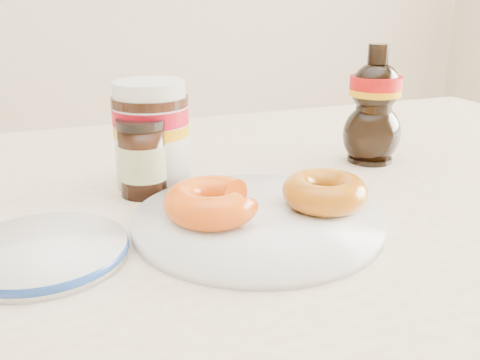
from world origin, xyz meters
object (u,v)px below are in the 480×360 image
object	(u,v)px
donut_whole	(325,192)
syrup_bottle	(374,104)
dining_table	(245,264)
donut_bitten	(211,202)
blue_rim_saucer	(43,251)
dark_jar	(143,158)
plate	(257,220)
nutella_jar	(151,130)

from	to	relation	value
donut_whole	syrup_bottle	xyz separation A→B (m)	(0.16, 0.16, 0.05)
dining_table	syrup_bottle	bearing A→B (deg)	20.18
donut_bitten	blue_rim_saucer	xyz separation A→B (m)	(-0.17, -0.01, -0.02)
donut_bitten	donut_whole	distance (m)	0.12
donut_bitten	dark_jar	xyz separation A→B (m)	(-0.04, 0.13, 0.02)
donut_bitten	syrup_bottle	size ratio (longest dim) A/B	0.59
plate	syrup_bottle	bearing A→B (deg)	32.51
donut_whole	syrup_bottle	world-z (taller)	syrup_bottle
syrup_bottle	plate	bearing A→B (deg)	-147.49
syrup_bottle	dark_jar	world-z (taller)	syrup_bottle
blue_rim_saucer	syrup_bottle	bearing A→B (deg)	18.62
dining_table	blue_rim_saucer	world-z (taller)	blue_rim_saucer
plate	syrup_bottle	distance (m)	0.30
donut_whole	nutella_jar	world-z (taller)	nutella_jar
donut_whole	blue_rim_saucer	xyz separation A→B (m)	(-0.29, 0.00, -0.02)
dining_table	nutella_jar	size ratio (longest dim) A/B	10.62
plate	nutella_jar	distance (m)	0.19
plate	dark_jar	bearing A→B (deg)	123.65
plate	blue_rim_saucer	distance (m)	0.21
syrup_bottle	blue_rim_saucer	xyz separation A→B (m)	(-0.45, -0.15, -0.07)
donut_whole	dark_jar	size ratio (longest dim) A/B	0.99
nutella_jar	dark_jar	xyz separation A→B (m)	(-0.02, -0.03, -0.03)
dining_table	donut_bitten	xyz separation A→B (m)	(-0.06, -0.06, 0.11)
plate	blue_rim_saucer	world-z (taller)	blue_rim_saucer
blue_rim_saucer	plate	bearing A→B (deg)	-0.36
blue_rim_saucer	dark_jar	bearing A→B (deg)	48.22
plate	dark_jar	size ratio (longest dim) A/B	2.80
nutella_jar	dining_table	bearing A→B (deg)	-47.95
nutella_jar	donut_whole	bearing A→B (deg)	-48.40
plate	syrup_bottle	xyz separation A→B (m)	(0.24, 0.15, 0.08)
dining_table	nutella_jar	distance (m)	0.20
plate	blue_rim_saucer	size ratio (longest dim) A/B	1.68
plate	donut_whole	distance (m)	0.08
dark_jar	nutella_jar	bearing A→B (deg)	59.05
syrup_bottle	blue_rim_saucer	world-z (taller)	syrup_bottle
plate	donut_bitten	distance (m)	0.05
plate	dark_jar	distance (m)	0.17
nutella_jar	syrup_bottle	bearing A→B (deg)	-2.27
donut_whole	nutella_jar	distance (m)	0.23
donut_whole	nutella_jar	size ratio (longest dim) A/B	0.70
dining_table	plate	size ratio (longest dim) A/B	5.36
syrup_bottle	dark_jar	bearing A→B (deg)	-176.97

